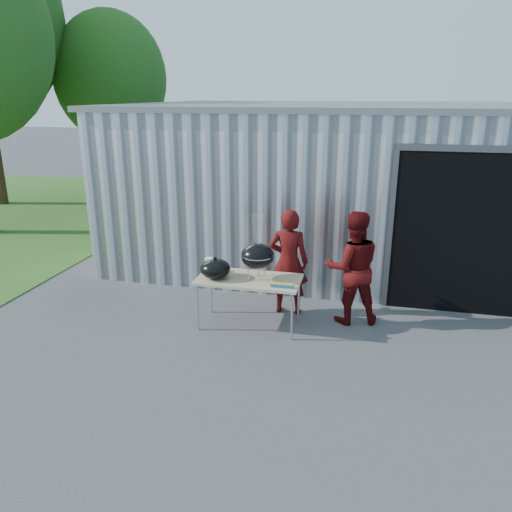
% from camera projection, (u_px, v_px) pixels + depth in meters
% --- Properties ---
extents(ground, '(80.00, 80.00, 0.00)m').
position_uv_depth(ground, '(235.00, 339.00, 7.05)').
color(ground, '#434345').
extents(building, '(8.20, 6.20, 3.10)m').
position_uv_depth(building, '(333.00, 180.00, 10.62)').
color(building, silver).
rests_on(building, ground).
extents(tree_far, '(3.48, 3.48, 5.76)m').
position_uv_depth(tree_far, '(111.00, 78.00, 15.63)').
color(tree_far, '#442D19').
rests_on(tree_far, ground).
extents(folding_table, '(1.50, 0.75, 0.75)m').
position_uv_depth(folding_table, '(249.00, 281.00, 7.24)').
color(folding_table, tan).
rests_on(folding_table, ground).
extents(kettle_grill, '(0.49, 0.49, 0.95)m').
position_uv_depth(kettle_grill, '(257.00, 252.00, 7.08)').
color(kettle_grill, black).
rests_on(kettle_grill, folding_table).
extents(grill_lid, '(0.44, 0.44, 0.32)m').
position_uv_depth(grill_lid, '(215.00, 269.00, 7.20)').
color(grill_lid, black).
rests_on(grill_lid, folding_table).
extents(paper_towels, '(0.12, 0.12, 0.28)m').
position_uv_depth(paper_towels, '(209.00, 267.00, 7.27)').
color(paper_towels, white).
rests_on(paper_towels, folding_table).
extents(white_tub, '(0.20, 0.15, 0.10)m').
position_uv_depth(white_tub, '(216.00, 268.00, 7.48)').
color(white_tub, white).
rests_on(white_tub, folding_table).
extents(foil_box, '(0.32, 0.05, 0.06)m').
position_uv_depth(foil_box, '(282.00, 286.00, 6.87)').
color(foil_box, '#1954A5').
rests_on(foil_box, folding_table).
extents(person_cook, '(0.62, 0.41, 1.66)m').
position_uv_depth(person_cook, '(289.00, 262.00, 7.67)').
color(person_cook, '#4B0A0A').
rests_on(person_cook, ground).
extents(person_bystander, '(0.96, 0.83, 1.71)m').
position_uv_depth(person_bystander, '(353.00, 268.00, 7.35)').
color(person_bystander, '#4B0A0A').
rests_on(person_bystander, ground).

